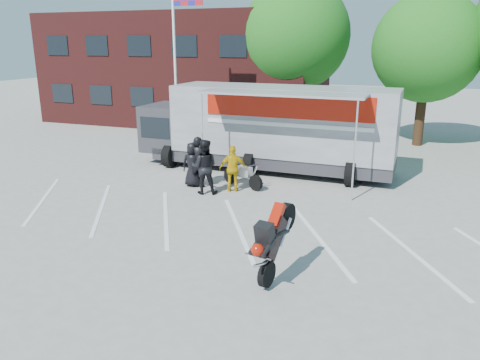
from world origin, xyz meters
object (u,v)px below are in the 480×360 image
Objects in this scene: tree_left at (296,36)px; spectator_leather_a at (193,164)px; tree_mid at (427,48)px; spectator_leather_b at (198,162)px; parked_motorcycle at (243,187)px; stunt_bike_rider at (280,277)px; transporter_truck at (270,170)px; spectator_hivis at (233,169)px; spectator_leather_c at (204,167)px; flagpole at (179,46)px.

spectator_leather_a is at bearing -94.07° from tree_left.
tree_mid is 13.76m from spectator_leather_b.
spectator_leather_a is (-1.78, -0.56, 0.84)m from parked_motorcycle.
tree_left reaches higher than stunt_bike_rider.
spectator_hivis is at bearing -96.37° from transporter_truck.
tree_mid reaches higher than spectator_leather_a.
tree_left is 12.64m from spectator_leather_b.
tree_left is 13.21m from spectator_leather_c.
tree_mid is 3.90× the size of stunt_bike_rider.
flagpole reaches higher than spectator_leather_a.
flagpole is 0.73× the size of transporter_truck.
spectator_leather_b is at bearing 171.68° from spectator_leather_a.
tree_left is 5.14× the size of spectator_leather_a.
tree_left reaches higher than transporter_truck.
spectator_leather_b reaches higher than stunt_bike_rider.
parked_motorcycle is (-6.06, -10.19, -4.94)m from tree_mid.
flagpole is at bearing -67.41° from spectator_leather_a.
spectator_leather_b is (-1.55, -0.57, 0.96)m from parked_motorcycle.
parked_motorcycle is 1.00× the size of spectator_leather_c.
spectator_leather_b is at bearing -92.97° from tree_left.
spectator_leather_b is (-4.79, 5.71, 0.96)m from stunt_bike_rider.
flagpole is at bearing 69.69° from parked_motorcycle.
tree_left reaches higher than spectator_leather_a.
spectator_leather_a is at bearing -126.09° from tree_mid.
transporter_truck is 9.38m from stunt_bike_rider.
spectator_leather_c is at bearing -121.84° from tree_mid.
tree_left is 18.80m from stunt_bike_rider.
spectator_leather_c reaches higher than spectator_leather_a.
tree_left is 12.53m from parked_motorcycle.
parked_motorcycle is at bearing -170.44° from spectator_leather_a.
tree_left is 0.78× the size of transporter_truck.
transporter_truck is 3.79m from spectator_leather_b.
flagpole reaches higher than spectator_leather_b.
flagpole is 7.94m from spectator_leather_b.
spectator_leather_c is at bearing 125.04° from spectator_leather_b.
tree_mid reaches higher than stunt_bike_rider.
spectator_leather_a is 0.25m from spectator_leather_b.
parked_motorcycle is 1.03× the size of spectator_leather_b.
flagpole is 1.04× the size of tree_mid.
spectator_leather_a is (-5.02, 5.71, 0.84)m from stunt_bike_rider.
stunt_bike_rider is (3.24, -6.28, 0.00)m from parked_motorcycle.
spectator_leather_b is at bearing -66.56° from spectator_leather_c.
spectator_leather_c is at bearing 164.54° from parked_motorcycle.
spectator_leather_c is (0.54, -0.63, 0.02)m from spectator_leather_b.
flagpole is 4.07× the size of parked_motorcycle.
transporter_truck reaches higher than parked_motorcycle.
spectator_leather_c is (-0.07, -12.38, -4.59)m from tree_left.
flagpole is at bearing 155.64° from transporter_truck.
spectator_leather_c is at bearing -90.32° from tree_left.
flagpole reaches higher than spectator_leather_c.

